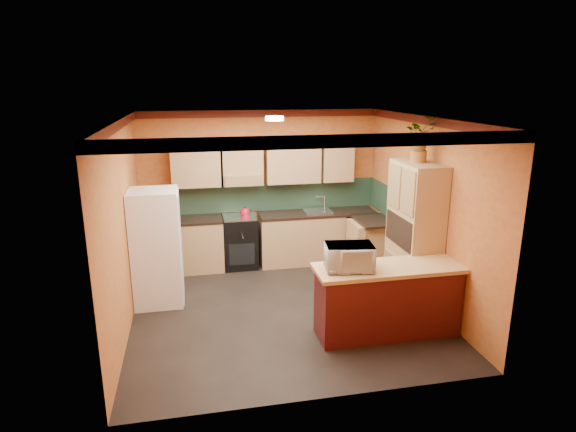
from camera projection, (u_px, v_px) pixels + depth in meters
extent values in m
plane|color=black|center=(283.00, 308.00, 6.95)|extent=(4.20, 4.20, 0.00)
cube|color=white|center=(282.00, 118.00, 6.22)|extent=(4.20, 4.20, 0.04)
cube|color=#C77735|center=(260.00, 187.00, 8.57)|extent=(4.20, 0.04, 2.70)
cube|color=#C77735|center=(324.00, 277.00, 4.60)|extent=(4.20, 0.04, 2.70)
cube|color=#C77735|center=(123.00, 228.00, 6.18)|extent=(0.04, 4.20, 2.70)
cube|color=#C77735|center=(424.00, 211.00, 6.99)|extent=(0.04, 4.20, 2.70)
cube|color=#213C2D|center=(274.00, 196.00, 8.65)|extent=(3.70, 0.02, 0.53)
cube|color=#213C2D|center=(385.00, 200.00, 8.35)|extent=(0.02, 1.40, 0.53)
cube|color=tan|center=(267.00, 164.00, 8.31)|extent=(3.10, 0.34, 0.70)
cylinder|color=white|center=(274.00, 118.00, 6.80)|extent=(0.26, 0.26, 0.06)
cube|color=tan|center=(275.00, 240.00, 8.57)|extent=(3.65, 0.60, 0.88)
cube|color=black|center=(275.00, 215.00, 8.44)|extent=(3.65, 0.62, 0.04)
cube|color=black|center=(240.00, 242.00, 8.44)|extent=(0.58, 0.58, 0.91)
cube|color=silver|center=(317.00, 211.00, 8.58)|extent=(0.48, 0.40, 0.03)
cube|color=tan|center=(374.00, 247.00, 8.23)|extent=(0.60, 0.80, 0.88)
cube|color=black|center=(375.00, 221.00, 8.11)|extent=(0.62, 0.80, 0.04)
cube|color=white|center=(156.00, 248.00, 6.94)|extent=(0.68, 0.66, 1.70)
cube|color=tan|center=(414.00, 236.00, 6.80)|extent=(0.48, 0.90, 2.10)
cylinder|color=#965824|center=(418.00, 156.00, 6.55)|extent=(0.22, 0.22, 0.16)
imported|color=tan|center=(420.00, 133.00, 6.47)|extent=(0.48, 0.44, 0.47)
cube|color=#531413|center=(387.00, 302.00, 6.15)|extent=(1.80, 0.55, 0.88)
cube|color=#DEB96C|center=(389.00, 268.00, 6.03)|extent=(1.90, 0.65, 0.05)
imported|color=white|center=(349.00, 257.00, 5.87)|extent=(0.62, 0.46, 0.32)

